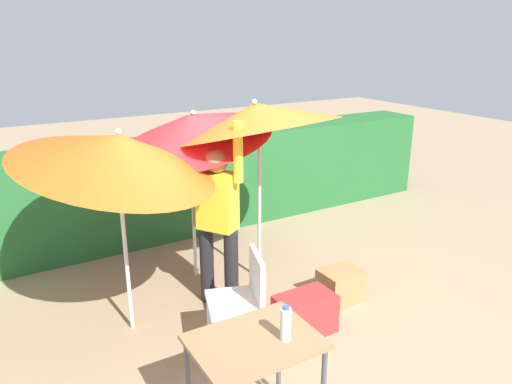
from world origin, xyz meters
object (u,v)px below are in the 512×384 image
(cooler_box, at_px, (305,314))
(folding_table, at_px, (255,353))
(umbrella_yellow, at_px, (118,152))
(person_vendor, at_px, (218,217))
(chair_plastic, at_px, (242,297))
(umbrella_orange, at_px, (257,118))
(bottle_water, at_px, (286,324))
(umbrella_rainbow, at_px, (192,128))
(crate_cardboard, at_px, (341,285))

(cooler_box, xyz_separation_m, folding_table, (-1.01, -0.82, 0.50))
(umbrella_yellow, xyz_separation_m, person_vendor, (0.88, -0.05, -0.74))
(person_vendor, height_order, chair_plastic, person_vendor)
(umbrella_orange, distance_m, person_vendor, 1.08)
(umbrella_orange, bearing_deg, folding_table, -121.09)
(umbrella_yellow, distance_m, cooler_box, 2.18)
(chair_plastic, bearing_deg, bottle_water, -103.27)
(umbrella_rainbow, relative_size, person_vendor, 1.10)
(person_vendor, bearing_deg, umbrella_orange, 22.24)
(person_vendor, relative_size, cooler_box, 3.53)
(crate_cardboard, relative_size, folding_table, 0.52)
(umbrella_orange, xyz_separation_m, chair_plastic, (-0.74, -1.00, -1.30))
(umbrella_orange, bearing_deg, cooler_box, -96.90)
(folding_table, bearing_deg, umbrella_yellow, 100.30)
(folding_table, bearing_deg, chair_plastic, 65.77)
(chair_plastic, bearing_deg, folding_table, -114.23)
(bottle_water, bearing_deg, umbrella_yellow, 104.91)
(umbrella_orange, distance_m, cooler_box, 1.95)
(chair_plastic, xyz_separation_m, crate_cardboard, (1.26, 0.20, -0.34))
(person_vendor, relative_size, chair_plastic, 2.11)
(umbrella_orange, relative_size, crate_cardboard, 5.31)
(umbrella_orange, xyz_separation_m, person_vendor, (-0.58, -0.24, -0.87))
(umbrella_rainbow, bearing_deg, folding_table, -104.78)
(umbrella_orange, relative_size, folding_table, 2.76)
(umbrella_orange, height_order, chair_plastic, umbrella_orange)
(bottle_water, bearing_deg, umbrella_orange, 63.90)
(umbrella_rainbow, relative_size, umbrella_orange, 0.93)
(person_vendor, xyz_separation_m, chair_plastic, (-0.16, -0.77, -0.42))
(umbrella_rainbow, xyz_separation_m, umbrella_orange, (0.54, -0.41, 0.12))
(person_vendor, distance_m, cooler_box, 1.21)
(chair_plastic, xyz_separation_m, cooler_box, (0.61, -0.07, -0.33))
(umbrella_yellow, xyz_separation_m, chair_plastic, (0.71, -0.82, -1.16))
(umbrella_yellow, height_order, crate_cardboard, umbrella_yellow)
(bottle_water, bearing_deg, person_vendor, 77.28)
(umbrella_rainbow, height_order, person_vendor, umbrella_rainbow)
(umbrella_rainbow, distance_m, umbrella_orange, 0.68)
(cooler_box, bearing_deg, chair_plastic, 173.47)
(umbrella_yellow, bearing_deg, cooler_box, -33.79)
(umbrella_orange, distance_m, chair_plastic, 1.80)
(crate_cardboard, bearing_deg, umbrella_orange, 122.38)
(umbrella_rainbow, distance_m, crate_cardboard, 2.22)
(umbrella_rainbow, xyz_separation_m, person_vendor, (-0.04, -0.65, -0.76))
(cooler_box, bearing_deg, bottle_water, -132.68)
(umbrella_orange, bearing_deg, crate_cardboard, -57.62)
(umbrella_rainbow, bearing_deg, chair_plastic, -98.31)
(crate_cardboard, bearing_deg, person_vendor, 152.34)
(umbrella_yellow, height_order, folding_table, umbrella_yellow)
(cooler_box, relative_size, crate_cardboard, 1.28)
(cooler_box, distance_m, crate_cardboard, 0.70)
(umbrella_rainbow, distance_m, folding_table, 2.59)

